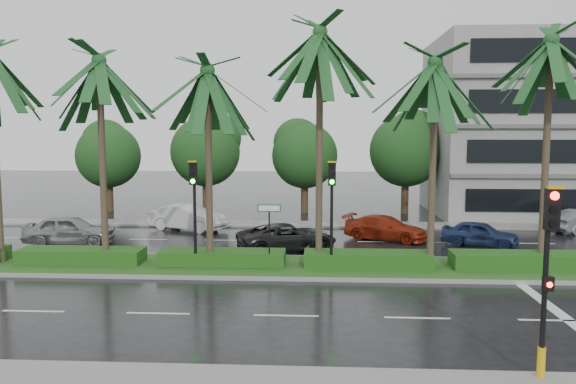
# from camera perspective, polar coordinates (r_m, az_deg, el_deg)

# --- Properties ---
(ground) EXTENTS (120.00, 120.00, 0.00)m
(ground) POSITION_cam_1_polar(r_m,az_deg,el_deg) (22.46, 0.55, -8.42)
(ground) COLOR black
(ground) RESTS_ON ground
(far_sidewalk) EXTENTS (40.00, 2.00, 0.12)m
(far_sidewalk) POSITION_cam_1_polar(r_m,az_deg,el_deg) (34.20, 1.45, -3.30)
(far_sidewalk) COLOR slate
(far_sidewalk) RESTS_ON ground
(median) EXTENTS (36.00, 4.00, 0.15)m
(median) POSITION_cam_1_polar(r_m,az_deg,el_deg) (23.41, 0.66, -7.62)
(median) COLOR gray
(median) RESTS_ON ground
(hedge) EXTENTS (35.20, 1.40, 0.60)m
(hedge) POSITION_cam_1_polar(r_m,az_deg,el_deg) (23.33, 0.67, -6.73)
(hedge) COLOR #244E16
(hedge) RESTS_ON median
(lane_markings) EXTENTS (34.00, 13.06, 0.01)m
(lane_markings) POSITION_cam_1_polar(r_m,az_deg,el_deg) (22.12, 8.47, -8.70)
(lane_markings) COLOR silver
(lane_markings) RESTS_ON ground
(palm_row) EXTENTS (26.30, 4.20, 10.27)m
(palm_row) POSITION_cam_1_polar(r_m,az_deg,el_deg) (22.99, -2.49, 12.27)
(palm_row) COLOR #3C3123
(palm_row) RESTS_ON median
(signal_near) EXTENTS (0.34, 0.45, 4.36)m
(signal_near) POSITION_cam_1_polar(r_m,az_deg,el_deg) (13.68, 24.83, -7.63)
(signal_near) COLOR black
(signal_near) RESTS_ON near_sidewalk
(signal_median_left) EXTENTS (0.34, 0.42, 4.36)m
(signal_median_left) POSITION_cam_1_polar(r_m,az_deg,el_deg) (22.73, -9.53, -0.64)
(signal_median_left) COLOR black
(signal_median_left) RESTS_ON median
(signal_median_right) EXTENTS (0.34, 0.42, 4.36)m
(signal_median_right) POSITION_cam_1_polar(r_m,az_deg,el_deg) (22.19, 4.47, -0.73)
(signal_median_right) COLOR black
(signal_median_right) RESTS_ON median
(street_sign) EXTENTS (0.95, 0.09, 2.60)m
(street_sign) POSITION_cam_1_polar(r_m,az_deg,el_deg) (22.57, -1.93, -2.84)
(street_sign) COLOR black
(street_sign) RESTS_ON median
(bg_trees) EXTENTS (32.61, 5.00, 7.23)m
(bg_trees) POSITION_cam_1_polar(r_m,az_deg,el_deg) (39.34, 2.14, 4.31)
(bg_trees) COLOR #382D19
(bg_trees) RESTS_ON ground
(building) EXTENTS (16.00, 10.00, 12.00)m
(building) POSITION_cam_1_polar(r_m,az_deg,el_deg) (42.85, 25.23, 5.99)
(building) COLOR gray
(building) RESTS_ON ground
(car_silver) EXTENTS (2.22, 4.56, 1.50)m
(car_silver) POSITION_cam_1_polar(r_m,az_deg,el_deg) (30.28, -21.29, -3.61)
(car_silver) COLOR gray
(car_silver) RESTS_ON ground
(car_white) EXTENTS (3.12, 4.81, 1.50)m
(car_white) POSITION_cam_1_polar(r_m,az_deg,el_deg) (32.88, -10.14, -2.56)
(car_white) COLOR silver
(car_white) RESTS_ON ground
(car_darkgrey) EXTENTS (3.90, 5.22, 1.32)m
(car_darkgrey) POSITION_cam_1_polar(r_m,az_deg,el_deg) (26.78, -0.08, -4.61)
(car_darkgrey) COLOR black
(car_darkgrey) RESTS_ON ground
(car_red) EXTENTS (3.46, 4.72, 1.27)m
(car_red) POSITION_cam_1_polar(r_m,az_deg,el_deg) (29.92, 9.87, -3.62)
(car_red) COLOR maroon
(car_red) RESTS_ON ground
(car_blue) EXTENTS (2.80, 3.95, 1.25)m
(car_blue) POSITION_cam_1_polar(r_m,az_deg,el_deg) (29.49, 18.92, -4.02)
(car_blue) COLOR navy
(car_blue) RESTS_ON ground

